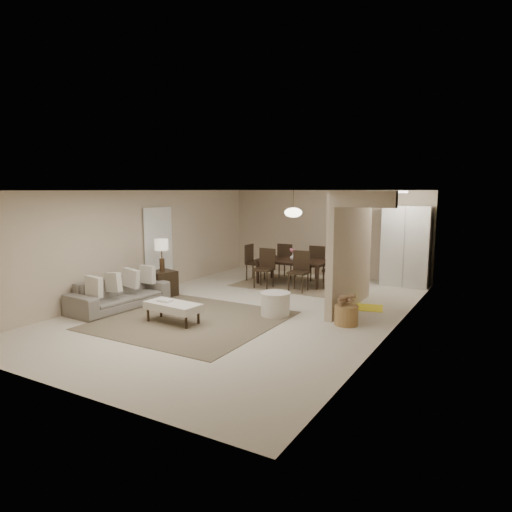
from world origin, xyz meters
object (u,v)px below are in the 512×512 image
Objects in this scene: ottoman_bench at (173,307)px; round_pouf at (275,304)px; pantry_cabinet at (406,246)px; side_table at (163,284)px; sofa at (120,293)px; dining_table at (293,272)px; wicker_basket at (346,315)px.

round_pouf reaches higher than ottoman_bench.
pantry_cabinet reaches higher than side_table.
pantry_cabinet reaches higher than sofa.
round_pouf is at bearing -72.77° from dining_table.
dining_table is (-2.46, 2.85, 0.14)m from wicker_basket.
dining_table reaches higher than ottoman_bench.
wicker_basket is at bearing -1.05° from side_table.
wicker_basket is at bearing -50.94° from dining_table.
dining_table is at bearing -153.87° from pantry_cabinet.
wicker_basket is (1.45, 0.10, -0.05)m from round_pouf.
side_table is 3.48m from dining_table.
side_table is at bearing 140.68° from ottoman_bench.
dining_table is at bearing -24.39° from sofa.
round_pouf is at bearing -111.03° from pantry_cabinet.
sofa is 1.92× the size of ottoman_bench.
side_table is 1.38× the size of wicker_basket.
round_pouf is (3.12, -0.18, -0.07)m from side_table.
sofa is 4.61m from dining_table.
round_pouf is 1.38× the size of wicker_basket.
round_pouf is (3.17, 1.13, -0.08)m from sofa.
round_pouf is 3.12m from dining_table.
sofa reaches higher than side_table.
ottoman_bench is (-3.08, -5.68, -0.73)m from pantry_cabinet.
sofa is at bearing -165.12° from wicker_basket.
ottoman_bench is 0.61× the size of dining_table.
sofa reaches higher than wicker_basket.
side_table is (0.05, 1.31, -0.02)m from sofa.
sofa reaches higher than round_pouf.
pantry_cabinet is 1.84× the size of ottoman_bench.
sofa is at bearing -92.19° from side_table.
pantry_cabinet is 4.78× the size of wicker_basket.
side_table is 4.56m from wicker_basket.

